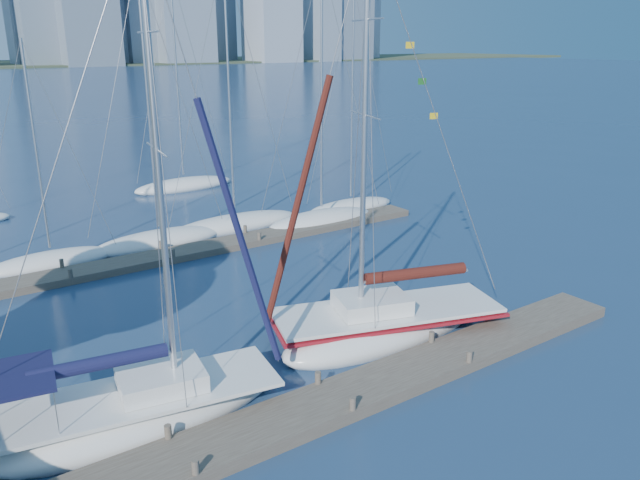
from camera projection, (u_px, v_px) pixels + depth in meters
ground at (335, 407)px, 19.25m from camera, size 700.00×700.00×0.00m
near_dock at (335, 402)px, 19.19m from camera, size 26.00×2.00×0.40m
far_dock at (186, 252)px, 32.77m from camera, size 30.00×1.80×0.36m
sailboat_navy at (141, 389)px, 18.14m from camera, size 8.97×4.18×14.43m
sailboat_maroon at (387, 308)px, 23.65m from camera, size 9.82×5.74×15.03m
bg_boat_1 at (52, 261)px, 31.31m from camera, size 6.65×4.26×11.25m
bg_boat_2 at (159, 240)px, 34.44m from camera, size 7.62×3.12×14.91m
bg_boat_3 at (235, 223)px, 37.52m from camera, size 8.52×2.93×15.72m
bg_boat_4 at (321, 219)px, 38.40m from camera, size 7.81×4.99×15.61m
bg_boat_5 at (351, 206)px, 41.50m from camera, size 6.84×2.66×14.37m
bg_boat_7 at (184, 185)px, 47.57m from camera, size 8.07×3.67×16.20m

